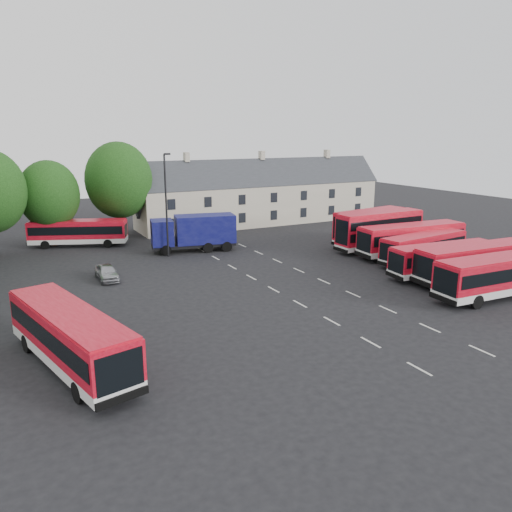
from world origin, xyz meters
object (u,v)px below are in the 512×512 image
object	(u,v)px
bus_row_a	(502,273)
bus_west	(70,334)
box_truck	(195,231)
lamppost	(166,203)
silver_car	(107,272)
bus_dd_south	(380,228)

from	to	relation	value
bus_row_a	bus_west	bearing A→B (deg)	177.81
box_truck	lamppost	bearing A→B (deg)	-149.23
lamppost	silver_car	bearing A→B (deg)	-142.93
box_truck	bus_west	bearing A→B (deg)	-113.09
bus_dd_south	silver_car	xyz separation A→B (m)	(-28.68, 2.21, -1.73)
bus_row_a	silver_car	size ratio (longest dim) A/B	2.95
bus_row_a	bus_dd_south	distance (m)	17.06
bus_row_a	box_truck	size ratio (longest dim) A/B	1.27
lamppost	box_truck	bearing A→B (deg)	19.14
bus_dd_south	lamppost	bearing A→B (deg)	159.13
bus_west	silver_car	world-z (taller)	bus_west
bus_west	silver_car	size ratio (longest dim) A/B	3.02
bus_row_a	bus_west	world-z (taller)	bus_west
bus_row_a	lamppost	size ratio (longest dim) A/B	1.11
bus_dd_south	bus_row_a	bearing A→B (deg)	-99.44
silver_car	lamppost	distance (m)	10.50
lamppost	bus_west	bearing A→B (deg)	-119.90
bus_row_a	bus_west	distance (m)	31.40
bus_dd_south	silver_car	distance (m)	28.82
box_truck	lamppost	size ratio (longest dim) A/B	0.88
bus_row_a	bus_dd_south	size ratio (longest dim) A/B	1.14
bus_dd_south	silver_car	size ratio (longest dim) A/B	2.59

